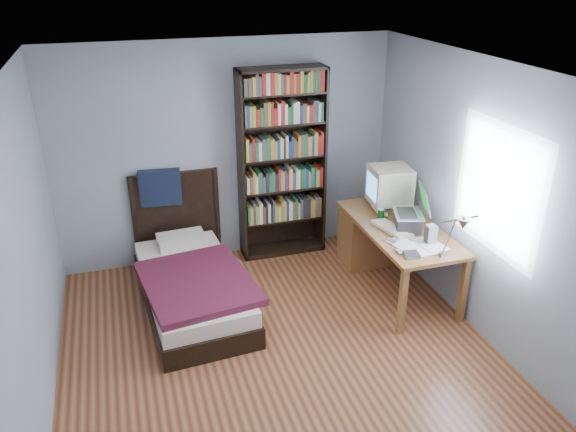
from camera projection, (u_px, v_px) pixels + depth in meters
The scene contains 14 objects.
room at pixel (284, 232), 4.47m from camera, with size 4.20×4.24×2.50m.
desk at pixel (378, 235), 6.29m from camera, with size 0.75×1.61×0.73m.
crt_monitor at pixel (389, 185), 6.05m from camera, with size 0.46×0.42×0.49m.
laptop at pixel (409, 218), 5.66m from camera, with size 0.46×0.43×0.44m.
desk_lamp at pixel (460, 227), 4.64m from camera, with size 0.23×0.51×0.61m.
keyboard at pixel (392, 229), 5.68m from camera, with size 0.18×0.47×0.03m, color beige.
speaker at pixel (431, 234), 5.39m from camera, with size 0.09×0.09×0.19m, color gray.
soda_can at pixel (381, 215), 5.89m from camera, with size 0.06×0.06×0.12m, color #0A3E08.
mouse at pixel (384, 214), 6.00m from camera, with size 0.07×0.12×0.04m, color silver.
phone_silver at pixel (392, 241), 5.43m from camera, with size 0.05×0.11×0.02m, color silver.
phone_grey at pixel (400, 252), 5.24m from camera, with size 0.05×0.10×0.02m, color gray.
external_drive at pixel (412, 255), 5.18m from camera, with size 0.13×0.13×0.03m, color gray.
bookshelf at pixel (282, 165), 6.37m from camera, with size 0.99×0.30×2.19m.
bed at pixel (190, 280), 5.71m from camera, with size 1.14×2.03×1.16m.
Camera 1 is at (-1.14, -3.84, 3.24)m, focal length 35.00 mm.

